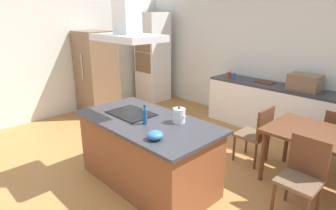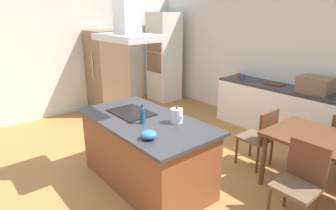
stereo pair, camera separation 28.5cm
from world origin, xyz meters
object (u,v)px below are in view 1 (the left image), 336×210
object	(u,v)px
countertop_microwave	(305,82)
chair_at_left_end	(258,132)
range_hood	(127,20)
wall_oven_stack	(153,57)
chair_facing_island	(303,172)
olive_oil_bottle	(145,116)
dining_table	(326,141)
coffee_mug_red	(229,74)
coffee_mug_blue	(234,75)
mixing_bowl	(155,135)
cooktop	(131,113)
cutting_board	(265,82)
refrigerator	(97,73)
tea_kettle	(179,115)

from	to	relation	value
countertop_microwave	chair_at_left_end	bearing A→B (deg)	-93.21
chair_at_left_end	range_hood	xyz separation A→B (m)	(-1.05, -1.51, 1.59)
wall_oven_stack	chair_facing_island	bearing A→B (deg)	-21.58
chair_facing_island	range_hood	world-z (taller)	range_hood
olive_oil_bottle	dining_table	xyz separation A→B (m)	(1.55, 1.62, -0.33)
coffee_mug_red	chair_at_left_end	bearing A→B (deg)	-43.40
coffee_mug_blue	range_hood	size ratio (longest dim) A/B	0.10
olive_oil_bottle	coffee_mug_red	bearing A→B (deg)	105.48
range_hood	mixing_bowl	bearing A→B (deg)	-20.35
olive_oil_bottle	chair_facing_island	world-z (taller)	olive_oil_bottle
cooktop	dining_table	xyz separation A→B (m)	(1.97, 1.51, -0.24)
countertop_microwave	cutting_board	bearing A→B (deg)	176.20
refrigerator	chair_at_left_end	xyz separation A→B (m)	(3.71, 0.45, -0.40)
tea_kettle	wall_oven_stack	world-z (taller)	wall_oven_stack
mixing_bowl	chair_at_left_end	bearing A→B (deg)	82.94
dining_table	cooktop	bearing A→B (deg)	-142.39
cutting_board	wall_oven_stack	xyz separation A→B (m)	(-2.95, -0.28, 0.19)
mixing_bowl	olive_oil_bottle	bearing A→B (deg)	153.67
cooktop	mixing_bowl	size ratio (longest dim) A/B	3.43
cutting_board	chair_facing_island	world-z (taller)	cutting_board
cutting_board	dining_table	xyz separation A→B (m)	(1.59, -1.42, -0.24)
tea_kettle	mixing_bowl	size ratio (longest dim) A/B	1.17
mixing_bowl	range_hood	xyz separation A→B (m)	(-0.82, 0.31, 1.15)
refrigerator	dining_table	distance (m)	4.65
mixing_bowl	cutting_board	world-z (taller)	mixing_bowl
coffee_mug_blue	cooktop	bearing A→B (deg)	-84.17
countertop_microwave	coffee_mug_red	size ratio (longest dim) A/B	5.56
cooktop	refrigerator	xyz separation A→B (m)	(-2.66, 1.07, 0.00)
mixing_bowl	countertop_microwave	xyz separation A→B (m)	(0.30, 3.19, 0.09)
coffee_mug_red	chair_facing_island	xyz separation A→B (m)	(2.39, -2.06, -0.44)
tea_kettle	chair_facing_island	size ratio (longest dim) A/B	0.23
dining_table	mixing_bowl	bearing A→B (deg)	-122.08
chair_at_left_end	range_hood	world-z (taller)	range_hood
tea_kettle	countertop_microwave	distance (m)	2.69
coffee_mug_red	range_hood	bearing A→B (deg)	-81.73
wall_oven_stack	chair_facing_island	size ratio (longest dim) A/B	2.47
mixing_bowl	dining_table	size ratio (longest dim) A/B	0.13
dining_table	coffee_mug_red	bearing A→B (deg)	149.76
countertop_microwave	coffee_mug_red	bearing A→B (deg)	179.04
coffee_mug_red	countertop_microwave	bearing A→B (deg)	-0.96
chair_at_left_end	refrigerator	bearing A→B (deg)	-173.10
countertop_microwave	olive_oil_bottle	bearing A→B (deg)	-103.50
cooktop	refrigerator	bearing A→B (deg)	158.18
coffee_mug_blue	olive_oil_bottle	bearing A→B (deg)	-76.67
dining_table	chair_facing_island	size ratio (longest dim) A/B	1.57
range_hood	olive_oil_bottle	bearing A→B (deg)	-13.82
tea_kettle	range_hood	xyz separation A→B (m)	(-0.66, -0.23, 1.11)
coffee_mug_red	dining_table	bearing A→B (deg)	-30.24
olive_oil_bottle	countertop_microwave	size ratio (longest dim) A/B	0.47
tea_kettle	coffee_mug_red	xyz separation A→B (m)	(-1.08, 2.67, -0.04)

